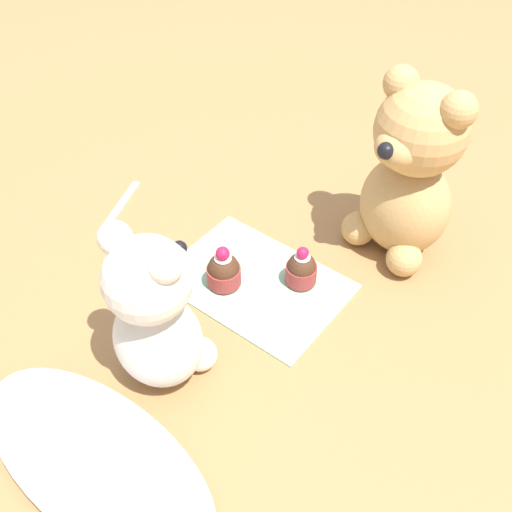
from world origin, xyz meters
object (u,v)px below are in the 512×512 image
teddy_bear_cream (153,313)px  teaspoon (121,205)px  teddy_bear_tan (410,174)px  cupcake_near_tan_bear (301,269)px  cupcake_near_cream_bear (224,270)px

teddy_bear_cream → teaspoon: teddy_bear_cream is taller
teddy_bear_tan → cupcake_near_tan_bear: bearing=-102.7°
teddy_bear_tan → teaspoon: 0.47m
cupcake_near_cream_bear → teaspoon: cupcake_near_cream_bear is taller
cupcake_near_tan_bear → teaspoon: cupcake_near_tan_bear is taller
teddy_bear_cream → cupcake_near_cream_bear: size_ratio=3.37×
teaspoon → teddy_bear_tan: bearing=94.1°
teddy_bear_cream → teaspoon: 0.35m
cupcake_near_tan_bear → teaspoon: (0.33, 0.04, -0.03)m
teaspoon → teddy_bear_cream: bearing=34.3°
cupcake_near_cream_bear → cupcake_near_tan_bear: size_ratio=1.06×
cupcake_near_cream_bear → teaspoon: bearing=-7.1°
teddy_bear_tan → cupcake_near_tan_bear: 0.20m
cupcake_near_cream_bear → teddy_bear_tan: bearing=-124.1°
teddy_bear_cream → cupcake_near_cream_bear: 0.18m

